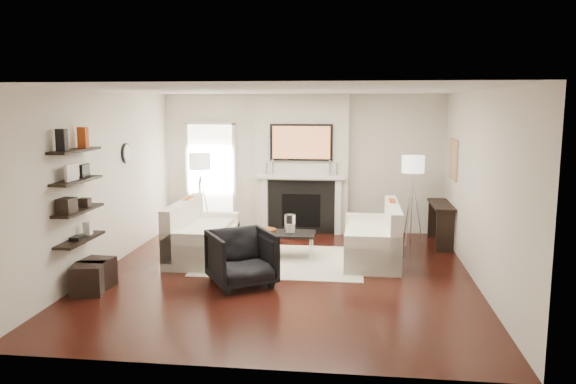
# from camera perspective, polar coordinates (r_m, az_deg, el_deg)

# --- Properties ---
(room_envelope) EXTENTS (6.00, 6.00, 6.00)m
(room_envelope) POSITION_cam_1_polar(r_m,az_deg,el_deg) (8.10, -0.51, 0.75)
(room_envelope) COLOR black
(room_envelope) RESTS_ON ground
(chimney_breast) EXTENTS (1.80, 0.25, 2.70)m
(chimney_breast) POSITION_cam_1_polar(r_m,az_deg,el_deg) (10.94, 1.43, 2.87)
(chimney_breast) COLOR silver
(chimney_breast) RESTS_ON floor
(fireplace_surround) EXTENTS (1.30, 0.02, 1.04)m
(fireplace_surround) POSITION_cam_1_polar(r_m,az_deg,el_deg) (10.92, 1.35, -1.54)
(fireplace_surround) COLOR black
(fireplace_surround) RESTS_ON floor
(firebox) EXTENTS (0.75, 0.02, 0.65)m
(firebox) POSITION_cam_1_polar(r_m,az_deg,el_deg) (10.93, 1.34, -1.91)
(firebox) COLOR black
(firebox) RESTS_ON floor
(mantel_pilaster_l) EXTENTS (0.12, 0.08, 1.10)m
(mantel_pilaster_l) POSITION_cam_1_polar(r_m,az_deg,el_deg) (10.98, -2.41, -1.33)
(mantel_pilaster_l) COLOR white
(mantel_pilaster_l) RESTS_ON floor
(mantel_pilaster_r) EXTENTS (0.12, 0.08, 1.10)m
(mantel_pilaster_r) POSITION_cam_1_polar(r_m,az_deg,el_deg) (10.84, 5.12, -1.49)
(mantel_pilaster_r) COLOR white
(mantel_pilaster_r) RESTS_ON floor
(mantel_shelf) EXTENTS (1.70, 0.18, 0.07)m
(mantel_shelf) POSITION_cam_1_polar(r_m,az_deg,el_deg) (10.78, 1.33, 1.55)
(mantel_shelf) COLOR white
(mantel_shelf) RESTS_ON chimney_breast
(tv_body) EXTENTS (1.20, 0.06, 0.70)m
(tv_body) POSITION_cam_1_polar(r_m,az_deg,el_deg) (10.74, 1.36, 5.06)
(tv_body) COLOR black
(tv_body) RESTS_ON chimney_breast
(tv_screen) EXTENTS (1.10, 0.00, 0.62)m
(tv_screen) POSITION_cam_1_polar(r_m,az_deg,el_deg) (10.71, 1.34, 5.05)
(tv_screen) COLOR #BF723F
(tv_screen) RESTS_ON tv_body
(candlestick_l_tall) EXTENTS (0.04, 0.04, 0.30)m
(candlestick_l_tall) POSITION_cam_1_polar(r_m,az_deg,el_deg) (10.83, -1.56, 2.57)
(candlestick_l_tall) COLOR silver
(candlestick_l_tall) RESTS_ON mantel_shelf
(candlestick_l_short) EXTENTS (0.04, 0.04, 0.24)m
(candlestick_l_short) POSITION_cam_1_polar(r_m,az_deg,el_deg) (10.86, -2.23, 2.42)
(candlestick_l_short) COLOR silver
(candlestick_l_short) RESTS_ON mantel_shelf
(candlestick_r_tall) EXTENTS (0.04, 0.04, 0.30)m
(candlestick_r_tall) POSITION_cam_1_polar(r_m,az_deg,el_deg) (10.73, 4.27, 2.49)
(candlestick_r_tall) COLOR silver
(candlestick_r_tall) RESTS_ON mantel_shelf
(candlestick_r_short) EXTENTS (0.04, 0.04, 0.24)m
(candlestick_r_short) POSITION_cam_1_polar(r_m,az_deg,el_deg) (10.73, 4.96, 2.32)
(candlestick_r_short) COLOR silver
(candlestick_r_short) RESTS_ON mantel_shelf
(hallway_panel) EXTENTS (0.90, 0.02, 2.10)m
(hallway_panel) POSITION_cam_1_polar(r_m,az_deg,el_deg) (11.40, -7.82, 1.52)
(hallway_panel) COLOR white
(hallway_panel) RESTS_ON floor
(door_trim_l) EXTENTS (0.06, 0.06, 2.16)m
(door_trim_l) POSITION_cam_1_polar(r_m,az_deg,el_deg) (11.51, -10.16, 1.53)
(door_trim_l) COLOR white
(door_trim_l) RESTS_ON floor
(door_trim_r) EXTENTS (0.06, 0.06, 2.16)m
(door_trim_r) POSITION_cam_1_polar(r_m,az_deg,el_deg) (11.27, -5.49, 1.47)
(door_trim_r) COLOR white
(door_trim_r) RESTS_ON floor
(door_trim_top) EXTENTS (1.02, 0.06, 0.06)m
(door_trim_top) POSITION_cam_1_polar(r_m,az_deg,el_deg) (11.29, -7.96, 6.94)
(door_trim_top) COLOR white
(door_trim_top) RESTS_ON wall_back
(rug) EXTENTS (2.60, 2.00, 0.01)m
(rug) POSITION_cam_1_polar(r_m,az_deg,el_deg) (9.11, -0.65, -6.99)
(rug) COLOR beige
(rug) RESTS_ON floor
(loveseat_left_base) EXTENTS (0.85, 1.80, 0.42)m
(loveseat_left_base) POSITION_cam_1_polar(r_m,az_deg,el_deg) (9.39, -8.59, -5.32)
(loveseat_left_base) COLOR white
(loveseat_left_base) RESTS_ON floor
(loveseat_left_back) EXTENTS (0.18, 1.80, 0.80)m
(loveseat_left_back) POSITION_cam_1_polar(r_m,az_deg,el_deg) (9.41, -10.60, -3.36)
(loveseat_left_back) COLOR white
(loveseat_left_back) RESTS_ON floor
(loveseat_left_arm_n) EXTENTS (0.85, 0.18, 0.60)m
(loveseat_left_arm_n) POSITION_cam_1_polar(r_m,az_deg,el_deg) (8.61, -10.04, -6.04)
(loveseat_left_arm_n) COLOR white
(loveseat_left_arm_n) RESTS_ON floor
(loveseat_left_arm_s) EXTENTS (0.85, 0.18, 0.60)m
(loveseat_left_arm_s) POSITION_cam_1_polar(r_m,az_deg,el_deg) (10.13, -7.38, -3.72)
(loveseat_left_arm_s) COLOR white
(loveseat_left_arm_s) RESTS_ON floor
(loveseat_left_cushion) EXTENTS (0.63, 1.44, 0.10)m
(loveseat_left_cushion) POSITION_cam_1_polar(r_m,az_deg,el_deg) (9.31, -8.33, -3.78)
(loveseat_left_cushion) COLOR white
(loveseat_left_cushion) RESTS_ON loveseat_left_base
(pillow_left_orange) EXTENTS (0.10, 0.42, 0.42)m
(pillow_left_orange) POSITION_cam_1_polar(r_m,az_deg,el_deg) (9.65, -10.10, -1.80)
(pillow_left_orange) COLOR #AE4515
(pillow_left_orange) RESTS_ON loveseat_left_cushion
(pillow_left_charcoal) EXTENTS (0.10, 0.40, 0.40)m
(pillow_left_charcoal) POSITION_cam_1_polar(r_m,az_deg,el_deg) (9.09, -11.20, -2.56)
(pillow_left_charcoal) COLOR black
(pillow_left_charcoal) RESTS_ON loveseat_left_cushion
(loveseat_right_base) EXTENTS (0.85, 1.80, 0.42)m
(loveseat_right_base) POSITION_cam_1_polar(r_m,az_deg,el_deg) (9.21, 8.44, -5.59)
(loveseat_right_base) COLOR white
(loveseat_right_base) RESTS_ON floor
(loveseat_right_back) EXTENTS (0.18, 1.80, 0.80)m
(loveseat_right_back) POSITION_cam_1_polar(r_m,az_deg,el_deg) (9.15, 10.59, -3.70)
(loveseat_right_back) COLOR white
(loveseat_right_back) RESTS_ON floor
(loveseat_right_arm_n) EXTENTS (0.85, 0.18, 0.60)m
(loveseat_right_arm_n) POSITION_cam_1_polar(r_m,az_deg,el_deg) (8.40, 8.60, -6.37)
(loveseat_right_arm_n) COLOR white
(loveseat_right_arm_n) RESTS_ON floor
(loveseat_right_arm_s) EXTENTS (0.85, 0.18, 0.60)m
(loveseat_right_arm_s) POSITION_cam_1_polar(r_m,az_deg,el_deg) (9.97, 8.34, -3.93)
(loveseat_right_arm_s) COLOR white
(loveseat_right_arm_s) RESTS_ON floor
(loveseat_right_cushion) EXTENTS (0.63, 1.44, 0.10)m
(loveseat_right_cushion) POSITION_cam_1_polar(r_m,az_deg,el_deg) (9.15, 8.17, -4.01)
(loveseat_right_cushion) COLOR white
(loveseat_right_cushion) RESTS_ON loveseat_right_base
(pillow_right_orange) EXTENTS (0.10, 0.42, 0.42)m
(pillow_right_orange) POSITION_cam_1_polar(r_m,az_deg,el_deg) (9.40, 10.51, -2.09)
(pillow_right_orange) COLOR #AE4515
(pillow_right_orange) RESTS_ON loveseat_right_cushion
(pillow_right_charcoal) EXTENTS (0.10, 0.40, 0.40)m
(pillow_right_charcoal) POSITION_cam_1_polar(r_m,az_deg,el_deg) (8.82, 10.75, -2.90)
(pillow_right_charcoal) COLOR black
(pillow_right_charcoal) RESTS_ON loveseat_right_cushion
(coffee_table) EXTENTS (1.10, 0.55, 0.04)m
(coffee_table) POSITION_cam_1_polar(r_m,az_deg,el_deg) (9.23, -0.72, -4.25)
(coffee_table) COLOR black
(coffee_table) RESTS_ON floor
(coffee_leg_nw) EXTENTS (0.02, 0.02, 0.38)m
(coffee_leg_nw) POSITION_cam_1_polar(r_m,az_deg,el_deg) (9.14, -4.02, -5.75)
(coffee_leg_nw) COLOR silver
(coffee_leg_nw) RESTS_ON floor
(coffee_leg_ne) EXTENTS (0.02, 0.02, 0.38)m
(coffee_leg_ne) POSITION_cam_1_polar(r_m,az_deg,el_deg) (9.01, 2.27, -5.95)
(coffee_leg_ne) COLOR silver
(coffee_leg_ne) RESTS_ON floor
(coffee_leg_sw) EXTENTS (0.02, 0.02, 0.38)m
(coffee_leg_sw) POSITION_cam_1_polar(r_m,az_deg,el_deg) (9.56, -3.52, -5.09)
(coffee_leg_sw) COLOR silver
(coffee_leg_sw) RESTS_ON floor
(coffee_leg_se) EXTENTS (0.02, 0.02, 0.38)m
(coffee_leg_se) POSITION_cam_1_polar(r_m,az_deg,el_deg) (9.44, 2.48, -5.27)
(coffee_leg_se) COLOR silver
(coffee_leg_se) RESTS_ON floor
(hurricane_glass) EXTENTS (0.18, 0.18, 0.32)m
(hurricane_glass) POSITION_cam_1_polar(r_m,az_deg,el_deg) (9.17, 0.21, -3.30)
(hurricane_glass) COLOR white
(hurricane_glass) RESTS_ON coffee_table
(hurricane_candle) EXTENTS (0.09, 0.09, 0.14)m
(hurricane_candle) POSITION_cam_1_polar(r_m,az_deg,el_deg) (9.19, 0.21, -3.70)
(hurricane_candle) COLOR white
(hurricane_candle) RESTS_ON coffee_table
(copper_bowl) EXTENTS (0.34, 0.34, 0.06)m
(copper_bowl) POSITION_cam_1_polar(r_m,az_deg,el_deg) (9.25, -2.26, -3.93)
(copper_bowl) COLOR #AA5B1C
(copper_bowl) RESTS_ON coffee_table
(armchair) EXTENTS (1.10, 1.09, 0.85)m
(armchair) POSITION_cam_1_polar(r_m,az_deg,el_deg) (7.86, -4.73, -6.44)
(armchair) COLOR black
(armchair) RESTS_ON floor
(lamp_left_post) EXTENTS (0.02, 0.02, 1.20)m
(lamp_left_post) POSITION_cam_1_polar(r_m,az_deg,el_deg) (10.71, -8.85, -1.42)
(lamp_left_post) COLOR silver
(lamp_left_post) RESTS_ON floor
(lamp_left_shade) EXTENTS (0.40, 0.40, 0.30)m
(lamp_left_shade) POSITION_cam_1_polar(r_m,az_deg,el_deg) (10.59, -8.96, 3.11)
(lamp_left_shade) COLOR white
(lamp_left_shade) RESTS_ON lamp_left_post
(lamp_left_leg_a) EXTENTS (0.25, 0.02, 1.23)m
(lamp_left_leg_a) POSITION_cam_1_polar(r_m,az_deg,el_deg) (10.68, -8.28, -1.44)
(lamp_left_leg_a) COLOR silver
(lamp_left_leg_a) RESTS_ON floor
(lamp_left_leg_b) EXTENTS (0.14, 0.22, 1.23)m
(lamp_left_leg_b) POSITION_cam_1_polar(r_m,az_deg,el_deg) (10.81, -9.00, -1.33)
(lamp_left_leg_b) COLOR silver
(lamp_left_leg_b) RESTS_ON floor
(lamp_left_leg_c) EXTENTS (0.14, 0.22, 1.23)m
(lamp_left_leg_c) POSITION_cam_1_polar(r_m,az_deg,el_deg) (10.63, -9.28, -1.51)
(lamp_left_leg_c) COLOR silver
(lamp_left_leg_c) RESTS_ON floor
(lamp_right_post) EXTENTS (0.02, 0.02, 1.20)m
(lamp_right_post) POSITION_cam_1_polar(r_m,az_deg,el_deg) (10.31, 12.43, -1.92)
(lamp_right_post) COLOR silver
(lamp_right_post) RESTS_ON floor
(lamp_right_shade) EXTENTS (0.40, 0.40, 0.30)m
(lamp_right_shade) POSITION_cam_1_polar(r_m,az_deg,el_deg) (10.19, 12.59, 2.78)
(lamp_right_shade) COLOR white
(lamp_right_shade) RESTS_ON lamp_right_post
(lamp_right_leg_a) EXTENTS (0.25, 0.02, 1.23)m
(lamp_right_leg_a) POSITION_cam_1_polar(r_m,az_deg,el_deg) (10.33, 13.04, -1.93)
(lamp_right_leg_a) COLOR silver
(lamp_right_leg_a) RESTS_ON floor
(lamp_right_leg_b) EXTENTS (0.14, 0.22, 1.23)m
(lamp_right_leg_b) POSITION_cam_1_polar(r_m,az_deg,el_deg) (10.40, 12.08, -1.82)
(lamp_right_leg_b) COLOR silver
(lamp_right_leg_b) RESTS_ON floor
(lamp_right_leg_c) EXTENTS (0.14, 0.22, 1.23)m
(lamp_right_leg_c) POSITION_cam_1_polar(r_m,az_deg,el_deg) (10.22, 12.18, -2.01)
(lamp_right_leg_c) COLOR silver
(lamp_right_leg_c) RESTS_ON floor
(console_top) EXTENTS (0.35, 1.20, 0.04)m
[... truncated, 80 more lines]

